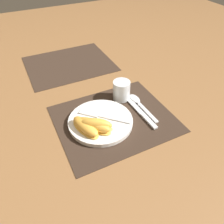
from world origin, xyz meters
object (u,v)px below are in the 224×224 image
(plate, at_px, (101,121))
(citrus_wedge_2, at_px, (96,125))
(spoon, at_px, (138,102))
(fork, at_px, (100,116))
(citrus_wedge_0, at_px, (85,127))
(juice_glass, at_px, (121,91))
(knife, at_px, (140,112))
(citrus_wedge_1, at_px, (94,125))

(plate, xyz_separation_m, citrus_wedge_2, (-0.03, -0.04, 0.03))
(spoon, bearing_deg, fork, -172.87)
(citrus_wedge_0, bearing_deg, citrus_wedge_2, -24.04)
(plate, height_order, juice_glass, juice_glass)
(plate, xyz_separation_m, knife, (0.16, -0.01, -0.01))
(spoon, bearing_deg, citrus_wedge_0, -166.02)
(knife, xyz_separation_m, fork, (-0.15, 0.03, 0.02))
(juice_glass, distance_m, citrus_wedge_1, 0.22)
(knife, height_order, fork, fork)
(spoon, bearing_deg, citrus_wedge_1, -162.40)
(citrus_wedge_1, bearing_deg, spoon, 17.60)
(juice_glass, height_order, citrus_wedge_0, juice_glass)
(fork, bearing_deg, citrus_wedge_1, -133.87)
(knife, bearing_deg, juice_glass, 101.91)
(plate, height_order, citrus_wedge_0, citrus_wedge_0)
(plate, bearing_deg, knife, -4.54)
(knife, relative_size, spoon, 1.16)
(juice_glass, relative_size, citrus_wedge_1, 0.60)
(citrus_wedge_0, bearing_deg, citrus_wedge_1, -18.03)
(plate, bearing_deg, citrus_wedge_2, -130.68)
(knife, bearing_deg, citrus_wedge_2, -172.68)
(spoon, relative_size, citrus_wedge_1, 1.43)
(citrus_wedge_0, distance_m, citrus_wedge_2, 0.04)
(juice_glass, height_order, citrus_wedge_2, juice_glass)
(plate, distance_m, citrus_wedge_1, 0.06)
(knife, relative_size, citrus_wedge_2, 1.83)
(citrus_wedge_0, xyz_separation_m, citrus_wedge_2, (0.03, -0.01, 0.01))
(plate, height_order, citrus_wedge_1, citrus_wedge_1)
(spoon, distance_m, citrus_wedge_2, 0.23)
(plate, height_order, knife, plate)
(spoon, bearing_deg, knife, -112.50)
(juice_glass, relative_size, citrus_wedge_2, 0.67)
(citrus_wedge_2, bearing_deg, citrus_wedge_0, 155.96)
(plate, xyz_separation_m, spoon, (0.18, 0.04, -0.00))
(citrus_wedge_0, distance_m, citrus_wedge_1, 0.03)
(plate, bearing_deg, citrus_wedge_0, -160.84)
(plate, relative_size, knife, 1.08)
(juice_glass, height_order, knife, juice_glass)
(spoon, relative_size, citrus_wedge_2, 1.58)
(knife, xyz_separation_m, spoon, (0.02, 0.05, 0.00))
(citrus_wedge_1, bearing_deg, juice_glass, 36.34)
(citrus_wedge_2, bearing_deg, plate, 49.32)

